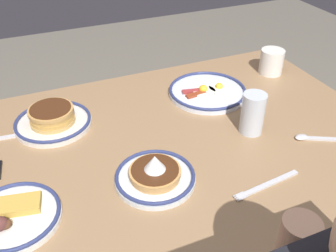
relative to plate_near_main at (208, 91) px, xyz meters
name	(u,v)px	position (x,y,z in m)	size (l,w,h in m)	color
dining_table	(167,167)	(0.24, 0.20, -0.12)	(1.35, 0.89, 0.72)	#9A754F
plate_near_main	(208,91)	(0.00, 0.00, 0.00)	(0.27, 0.27, 0.04)	white
plate_center_pancakes	(53,119)	(0.53, -0.02, 0.01)	(0.24, 0.24, 0.06)	silver
plate_far_companion	(13,216)	(0.68, 0.34, 0.00)	(0.21, 0.21, 0.05)	white
plate_far_side	(155,175)	(0.33, 0.34, 0.01)	(0.21, 0.21, 0.08)	white
coffee_mug	(271,61)	(-0.31, -0.06, 0.04)	(0.09, 0.12, 0.09)	white
drinking_glass	(252,115)	(-0.02, 0.25, 0.04)	(0.07, 0.07, 0.13)	silver
fork_near	(266,185)	(0.08, 0.47, -0.01)	(0.20, 0.04, 0.01)	silver
tea_spoon	(317,138)	(-0.17, 0.36, -0.01)	(0.17, 0.10, 0.01)	silver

